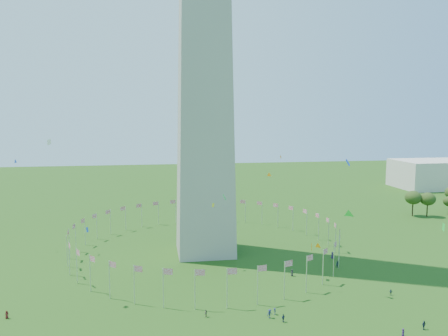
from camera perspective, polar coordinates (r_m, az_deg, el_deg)
The scene contains 5 objects.
ground at distance 91.17m, azimuth 1.53°, elevation -20.42°, with size 600.00×600.00×0.00m, color #1B410F.
flag_ring at distance 135.71m, azimuth -2.47°, elevation -9.11°, with size 80.24×80.24×9.00m.
gov_building_east_a at distance 284.91m, azimuth 26.28°, elevation -0.68°, with size 50.00×30.00×16.00m, color beige.
crowd at distance 91.42m, azimuth 8.17°, elevation -19.80°, with size 87.11×73.92×1.97m.
kites_aloft at distance 107.90m, azimuth 5.61°, elevation -5.56°, with size 110.99×72.31×32.62m.
Camera 1 is at (-15.30, -79.60, 41.74)m, focal length 35.00 mm.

